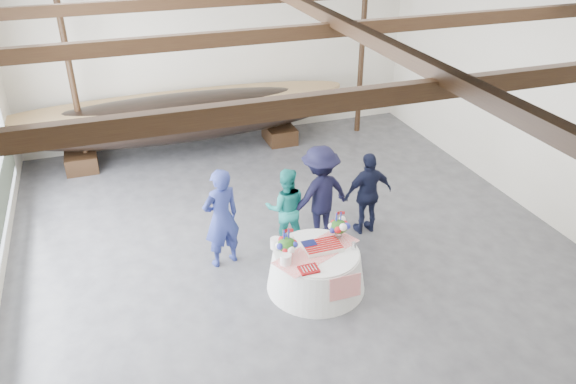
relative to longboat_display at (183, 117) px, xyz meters
name	(u,v)px	position (x,y,z in m)	size (l,w,h in m)	color
floor	(302,258)	(1.17, -5.10, -0.98)	(10.00, 12.00, 0.01)	#3D3D42
wall_back	(219,51)	(1.17, 0.90, 1.27)	(10.00, 0.02, 4.50)	silver
wall_right	(555,107)	(6.17, -5.10, 1.27)	(0.02, 12.00, 4.50)	silver
pavilion_structure	(286,20)	(1.17, -4.24, 3.02)	(9.80, 11.76, 4.50)	black
longboat_display	(183,117)	(0.00, 0.00, 0.00)	(8.18, 1.64, 1.53)	black
banquet_table	(316,269)	(1.11, -5.94, -0.63)	(1.62, 1.62, 0.70)	silver
tabletop_items	(312,240)	(1.07, -5.81, -0.13)	(1.59, 1.12, 0.40)	red
guest_woman_blue	(221,218)	(-0.18, -4.77, -0.06)	(0.67, 0.44, 1.84)	navy
guest_woman_teal	(286,208)	(1.05, -4.57, -0.21)	(0.75, 0.58, 1.54)	teal
guest_man_left	(320,195)	(1.70, -4.60, -0.04)	(1.22, 0.70, 1.89)	black
guest_man_right	(368,193)	(2.65, -4.65, -0.16)	(0.96, 0.40, 1.64)	black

